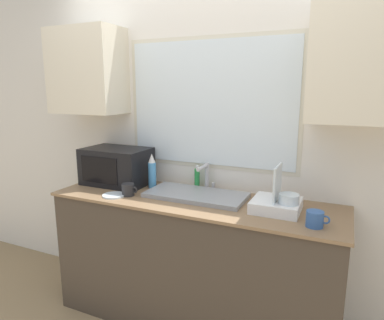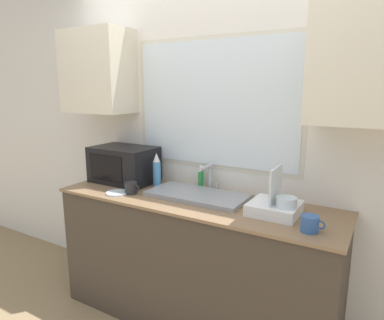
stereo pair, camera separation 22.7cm
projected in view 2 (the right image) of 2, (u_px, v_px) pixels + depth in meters
name	position (u px, v px, depth m)	size (l,w,h in m)	color
countertop	(194.00, 261.00, 2.45)	(2.01, 0.62, 0.93)	#42382D
wall_back	(213.00, 126.00, 2.50)	(6.00, 0.38, 2.60)	silver
sink_basin	(197.00, 195.00, 2.39)	(0.70, 0.34, 0.03)	gray
faucet	(209.00, 175.00, 2.51)	(0.08, 0.18, 0.20)	#B7B7BC
microwave	(124.00, 164.00, 2.77)	(0.51, 0.34, 0.29)	black
dish_rack	(276.00, 206.00, 2.06)	(0.29, 0.28, 0.29)	white
spray_bottle	(157.00, 170.00, 2.63)	(0.06, 0.06, 0.27)	#4C99D8
soap_bottle	(201.00, 178.00, 2.58)	(0.04, 0.04, 0.18)	#268C3F
mug_near_sink	(131.00, 188.00, 2.47)	(0.12, 0.09, 0.09)	#262628
mug_by_rack	(310.00, 224.00, 1.81)	(0.13, 0.09, 0.09)	#335999
small_plate	(117.00, 193.00, 2.47)	(0.16, 0.16, 0.01)	silver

